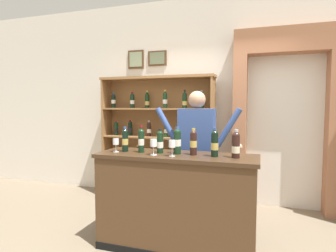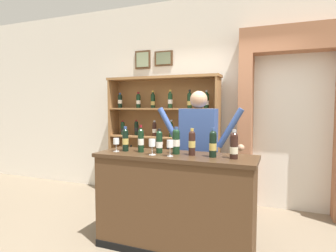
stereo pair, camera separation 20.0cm
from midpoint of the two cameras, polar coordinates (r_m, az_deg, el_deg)
ground_plane at (r=3.32m, az=3.46°, el=-23.69°), size 14.00×14.00×0.02m
back_wall at (r=4.66m, az=10.49°, el=5.22°), size 12.00×0.19×3.26m
wine_shelf at (r=4.56m, az=0.24°, el=-1.94°), size 1.86×0.33×1.99m
archway_doorway at (r=4.44m, az=24.95°, el=3.09°), size 1.45×0.45×2.63m
tasting_counter at (r=3.11m, az=3.27°, el=-15.11°), size 1.69×0.56×1.03m
shopkeeper at (r=3.48m, az=7.79°, el=-3.66°), size 1.10×0.22×1.72m
tasting_bottle_rosso at (r=3.18m, az=-6.81°, el=-2.67°), size 0.07×0.07×0.28m
tasting_bottle_brunello at (r=3.10m, az=-3.65°, el=-2.79°), size 0.07×0.07×0.30m
tasting_bottle_prosecco at (r=3.04m, az=0.12°, el=-3.14°), size 0.07×0.07×0.26m
tasting_bottle_vin_santo at (r=2.98m, az=3.58°, el=-2.95°), size 0.08×0.08×0.29m
tasting_bottle_chianti at (r=2.92m, az=6.82°, el=-3.27°), size 0.07×0.07×0.28m
tasting_bottle_bianco at (r=2.84m, az=11.05°, el=-3.49°), size 0.07×0.07×0.29m
tasting_bottle_super_tuscan at (r=2.81m, az=15.17°, el=-3.76°), size 0.08×0.08×0.28m
wine_glass_left at (r=2.84m, az=2.44°, el=-3.76°), size 0.07×0.07×0.16m
wine_glass_center at (r=3.18m, az=-8.63°, el=-3.24°), size 0.07×0.07×0.15m
wine_glass_right at (r=2.92m, az=-1.26°, el=-3.63°), size 0.07×0.07×0.17m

